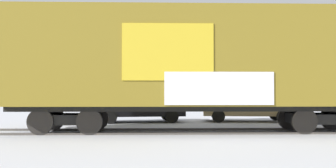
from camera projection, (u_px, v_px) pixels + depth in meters
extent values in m
plane|color=#B2B5BC|center=(212.00, 132.00, 13.00)|extent=(260.00, 260.00, 0.00)
cube|color=#4C4742|center=(198.00, 133.00, 12.29)|extent=(59.95, 2.73, 0.08)
cube|color=#4C4742|center=(194.00, 129.00, 13.73)|extent=(59.95, 2.73, 0.08)
cube|color=olive|center=(196.00, 59.00, 13.08)|extent=(13.86, 3.63, 3.45)
cube|color=#2D2823|center=(195.00, 10.00, 13.12)|extent=(13.05, 0.97, 0.24)
cube|color=gold|center=(168.00, 52.00, 11.52)|extent=(3.02, 0.16, 1.90)
cube|color=silver|center=(219.00, 88.00, 11.53)|extent=(3.63, 0.19, 1.10)
cube|color=black|center=(196.00, 108.00, 13.03)|extent=(13.52, 2.25, 0.20)
cube|color=black|center=(70.00, 119.00, 12.90)|extent=(2.16, 1.45, 0.36)
cylinder|color=black|center=(40.00, 122.00, 12.15)|extent=(0.92, 0.16, 0.92)
cylinder|color=black|center=(53.00, 119.00, 13.59)|extent=(0.92, 0.16, 0.92)
cylinder|color=black|center=(89.00, 122.00, 12.20)|extent=(0.92, 0.16, 0.92)
cylinder|color=black|center=(97.00, 119.00, 13.64)|extent=(0.92, 0.16, 0.92)
cube|color=black|center=(319.00, 118.00, 13.15)|extent=(2.16, 1.45, 0.36)
cylinder|color=black|center=(304.00, 121.00, 12.41)|extent=(0.92, 0.16, 0.92)
cylinder|color=black|center=(289.00, 118.00, 13.85)|extent=(0.92, 0.16, 0.92)
cylinder|color=black|center=(331.00, 118.00, 13.89)|extent=(0.92, 0.16, 0.92)
cube|color=slate|center=(179.00, 81.00, 91.72)|extent=(125.62, 31.88, 9.27)
cube|color=#8C725B|center=(298.00, 55.00, 81.85)|extent=(7.01, 4.02, 2.24)
cube|color=#8C725B|center=(308.00, 55.00, 81.81)|extent=(6.48, 3.88, 2.17)
cube|color=#9E9384|center=(282.00, 53.00, 81.92)|extent=(4.33, 4.08, 2.80)
cube|color=brown|center=(297.00, 53.00, 81.86)|extent=(6.24, 5.02, 3.09)
cone|color=#193D23|center=(40.00, 53.00, 87.19)|extent=(2.10, 2.10, 4.20)
cone|color=#193D23|center=(321.00, 48.00, 79.35)|extent=(2.45, 2.45, 4.89)
cone|color=#193D23|center=(160.00, 52.00, 81.19)|extent=(1.63, 1.63, 3.26)
cube|color=black|center=(140.00, 108.00, 17.52)|extent=(4.55, 2.40, 0.77)
cube|color=#2D333D|center=(134.00, 94.00, 17.49)|extent=(2.41, 1.88, 0.60)
cylinder|color=black|center=(167.00, 114.00, 18.53)|extent=(0.67, 0.32, 0.64)
cylinder|color=black|center=(172.00, 116.00, 16.93)|extent=(0.67, 0.32, 0.64)
cylinder|color=black|center=(111.00, 115.00, 18.09)|extent=(0.67, 0.32, 0.64)
cylinder|color=black|center=(110.00, 117.00, 16.49)|extent=(0.67, 0.32, 0.64)
cube|color=#9E8966|center=(248.00, 108.00, 17.95)|extent=(4.69, 2.15, 0.69)
cube|color=#2D333D|center=(242.00, 95.00, 17.99)|extent=(2.22, 1.79, 0.69)
cylinder|color=black|center=(275.00, 114.00, 18.65)|extent=(0.65, 0.27, 0.64)
cylinder|color=black|center=(283.00, 116.00, 16.94)|extent=(0.65, 0.27, 0.64)
cylinder|color=black|center=(217.00, 114.00, 18.94)|extent=(0.65, 0.27, 0.64)
cylinder|color=black|center=(218.00, 116.00, 17.23)|extent=(0.65, 0.27, 0.64)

